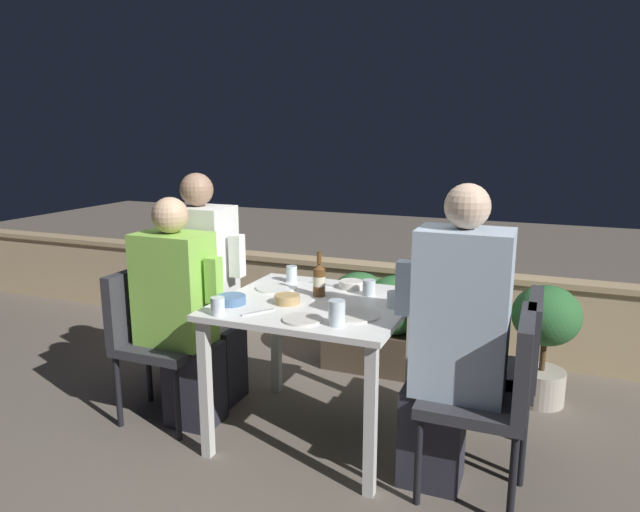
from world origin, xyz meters
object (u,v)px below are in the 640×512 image
Objects in this scene: person_green_blouse at (181,312)px; chair_right_near at (496,386)px; beer_bottle at (319,279)px; chair_left_near at (152,328)px; person_white_polo at (205,288)px; chair_right_far at (508,360)px; chair_left_far at (179,311)px; potted_plant at (545,332)px; person_blue_shirt at (453,341)px.

chair_right_near is (1.65, -0.06, -0.11)m from person_green_blouse.
beer_bottle is at bearing 17.06° from person_green_blouse.
chair_left_near is at bearing -166.45° from beer_bottle.
person_white_polo reaches higher than chair_right_far.
beer_bottle is at bearing 13.55° from chair_left_near.
beer_bottle reaches higher than chair_left_far.
beer_bottle is at bearing -5.07° from chair_left_far.
chair_right_near is 1.00× the size of chair_right_far.
chair_right_far is 0.74m from potted_plant.
person_white_polo reaches higher than potted_plant.
chair_left_far and chair_right_far have the same top height.
person_blue_shirt is 1.92× the size of potted_plant.
person_white_polo is at bearing 166.47° from person_blue_shirt.
person_white_polo reaches higher than chair_left_near.
person_blue_shirt is (1.68, -0.36, 0.18)m from chair_left_far.
chair_right_far is (0.22, 0.31, -0.18)m from person_blue_shirt.
chair_right_near is 1.04m from potted_plant.
person_white_polo is 1.72m from chair_right_far.
beer_bottle reaches higher than chair_right_far.
beer_bottle is (0.91, 0.22, 0.31)m from chair_left_near.
chair_left_near and chair_right_near have the same top height.
person_white_polo is 1.61× the size of chair_right_far.
person_blue_shirt is 1.63× the size of chair_right_far.
potted_plant is at bearing 17.82° from chair_left_far.
person_blue_shirt reaches higher than chair_left_far.
person_green_blouse is 1.74× the size of potted_plant.
person_blue_shirt is at bearing -13.53° from person_white_polo.
person_green_blouse is 1.69m from chair_right_far.
chair_left_far is 1.00× the size of chair_right_far.
chair_right_near is (1.68, -0.36, -0.17)m from person_white_polo.
chair_left_far is at bearing 127.29° from person_green_blouse.
person_white_polo is 1.54m from person_blue_shirt.
person_green_blouse reaches higher than potted_plant.
person_green_blouse is 1.48× the size of chair_right_near.
chair_right_far is (1.87, 0.25, 0.00)m from chair_left_near.
potted_plant is at bearing 77.23° from chair_right_far.
chair_right_far is at bearing 85.33° from chair_right_near.
beer_bottle is (0.75, -0.08, 0.15)m from person_white_polo.
person_blue_shirt reaches higher than chair_right_far.
chair_left_far is at bearing 96.70° from chair_left_near.
person_white_polo is at bearing -0.00° from chair_left_far.
person_white_polo is 0.77m from beer_bottle.
chair_left_near is at bearing -172.33° from chair_right_far.
person_blue_shirt is at bearing -2.19° from person_green_blouse.
person_green_blouse is 0.91× the size of person_blue_shirt.
chair_right_near is 1.17× the size of potted_plant.
person_white_polo is at bearing 97.29° from person_green_blouse.
person_blue_shirt is at bearing 180.00° from chair_right_near.
chair_right_near reaches higher than potted_plant.
person_blue_shirt is at bearing -20.44° from beer_bottle.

